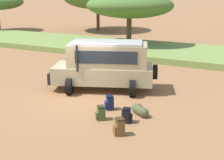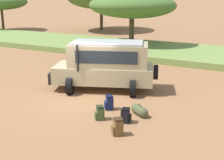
{
  "view_description": "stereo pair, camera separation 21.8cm",
  "coord_description": "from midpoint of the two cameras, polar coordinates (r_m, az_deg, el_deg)",
  "views": [
    {
      "loc": [
        7.45,
        -11.67,
        4.9
      ],
      "look_at": [
        1.47,
        0.27,
        1.0
      ],
      "focal_mm": 50.0,
      "sensor_mm": 36.0,
      "label": 1
    },
    {
      "loc": [
        7.64,
        -11.57,
        4.9
      ],
      "look_at": [
        1.47,
        0.27,
        1.0
      ],
      "focal_mm": 50.0,
      "sensor_mm": 36.0,
      "label": 2
    }
  ],
  "objects": [
    {
      "name": "backpack_near_rear_wheel",
      "position": [
        11.94,
        2.19,
        -6.51
      ],
      "size": [
        0.42,
        0.37,
        0.57
      ],
      "color": "black",
      "rests_on": "ground_plane"
    },
    {
      "name": "ground_plane",
      "position": [
        14.7,
        -6.04,
        -3.29
      ],
      "size": [
        320.0,
        320.0,
        0.0
      ],
      "primitive_type": "plane",
      "color": "#936642"
    },
    {
      "name": "duffel_bag_low_black_case",
      "position": [
        12.7,
        4.67,
        -5.54
      ],
      "size": [
        0.87,
        0.72,
        0.48
      ],
      "color": "#4C5133",
      "rests_on": "ground_plane"
    },
    {
      "name": "safari_vehicle",
      "position": [
        15.55,
        -1.65,
        2.86
      ],
      "size": [
        5.42,
        3.74,
        2.44
      ],
      "color": "tan",
      "rests_on": "ground_plane"
    },
    {
      "name": "backpack_cluster_center",
      "position": [
        10.94,
        0.76,
        -8.56
      ],
      "size": [
        0.44,
        0.44,
        0.62
      ],
      "color": "brown",
      "rests_on": "ground_plane"
    },
    {
      "name": "backpack_beside_front_wheel",
      "position": [
        13.17,
        -0.96,
        -4.17
      ],
      "size": [
        0.45,
        0.45,
        0.62
      ],
      "color": "navy",
      "rests_on": "ground_plane"
    },
    {
      "name": "acacia_tree_centre_back",
      "position": [
        26.9,
        2.95,
        13.45
      ],
      "size": [
        7.49,
        6.38,
        4.65
      ],
      "color": "brown",
      "rests_on": "ground_plane"
    },
    {
      "name": "backpack_outermost",
      "position": [
        12.2,
        -2.62,
        -6.05
      ],
      "size": [
        0.43,
        0.43,
        0.56
      ],
      "color": "#42562D",
      "rests_on": "ground_plane"
    },
    {
      "name": "grass_bank",
      "position": [
        24.87,
        8.48,
        5.25
      ],
      "size": [
        120.0,
        7.0,
        0.44
      ],
      "color": "olive",
      "rests_on": "ground_plane"
    }
  ]
}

